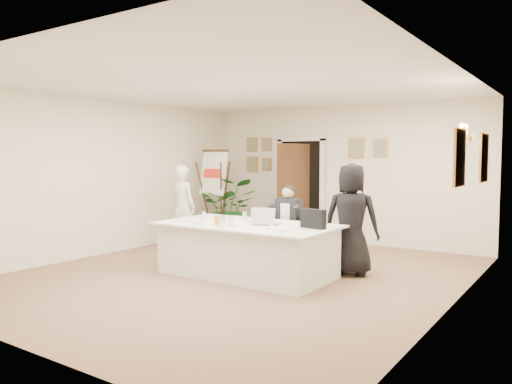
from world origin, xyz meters
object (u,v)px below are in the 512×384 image
at_px(flip_chart, 217,199).
at_px(laptop_bag, 313,219).
at_px(standing_woman, 351,219).
at_px(potted_palm, 230,208).
at_px(oj_glass, 217,221).
at_px(conference_table, 247,249).
at_px(laptop, 268,215).
at_px(paper_stack, 279,229).
at_px(steel_jug, 222,219).
at_px(seated_man, 287,224).
at_px(standing_man, 183,207).

height_order(flip_chart, laptop_bag, flip_chart).
xyz_separation_m(standing_woman, potted_palm, (-3.47, 1.60, -0.18)).
bearing_deg(oj_glass, conference_table, 55.84).
bearing_deg(laptop, paper_stack, -56.60).
height_order(standing_woman, laptop, standing_woman).
bearing_deg(oj_glass, paper_stack, 5.55).
bearing_deg(steel_jug, conference_table, 22.16).
bearing_deg(conference_table, seated_man, 85.22).
bearing_deg(standing_woman, paper_stack, 53.18).
bearing_deg(paper_stack, flip_chart, 140.55).
xyz_separation_m(standing_man, oj_glass, (2.04, -1.52, 0.04)).
bearing_deg(standing_man, potted_palm, -89.79).
bearing_deg(conference_table, standing_woman, 35.43).
bearing_deg(laptop_bag, conference_table, -163.13).
distance_m(paper_stack, oj_glass, 1.00).
bearing_deg(flip_chart, steel_jug, -49.80).
relative_size(conference_table, oj_glass, 20.38).
height_order(flip_chart, paper_stack, flip_chart).
bearing_deg(laptop, laptop_bag, -13.00).
relative_size(standing_woman, paper_stack, 5.66).
distance_m(standing_man, oj_glass, 2.55).
xyz_separation_m(laptop_bag, paper_stack, (-0.30, -0.41, -0.12)).
xyz_separation_m(flip_chart, laptop_bag, (3.45, -2.19, 0.04)).
xyz_separation_m(flip_chart, paper_stack, (3.15, -2.59, -0.08)).
xyz_separation_m(laptop, paper_stack, (0.43, -0.38, -0.12)).
relative_size(standing_woman, laptop_bag, 4.39).
bearing_deg(laptop, potted_palm, 121.19).
xyz_separation_m(seated_man, standing_man, (-2.39, 0.11, 0.15)).
relative_size(conference_table, flip_chart, 1.41).
xyz_separation_m(standing_man, standing_woman, (3.57, -0.23, 0.03)).
relative_size(seated_man, flip_chart, 0.70).
bearing_deg(conference_table, flip_chart, 136.37).
relative_size(paper_stack, oj_glass, 2.27).
bearing_deg(standing_woman, flip_chart, -33.61).
distance_m(standing_man, laptop_bag, 3.50).
bearing_deg(steel_jug, laptop_bag, 10.59).
distance_m(standing_woman, laptop_bag, 0.82).
height_order(standing_woman, laptop_bag, standing_woman).
bearing_deg(laptop_bag, laptop, -167.58).
distance_m(standing_man, potted_palm, 1.38).
xyz_separation_m(laptop_bag, oj_glass, (-1.30, -0.50, -0.07)).
xyz_separation_m(flip_chart, potted_palm, (0.21, 0.20, -0.21)).
bearing_deg(laptop_bag, flip_chart, 158.10).
xyz_separation_m(seated_man, oj_glass, (-0.35, -1.41, 0.18)).
bearing_deg(potted_palm, standing_woman, -24.77).
bearing_deg(seated_man, standing_woman, -13.59).
relative_size(potted_palm, paper_stack, 4.48).
bearing_deg(conference_table, potted_palm, 131.38).
bearing_deg(seated_man, conference_table, -102.42).
xyz_separation_m(standing_woman, steel_jug, (-1.61, -1.04, -0.01)).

